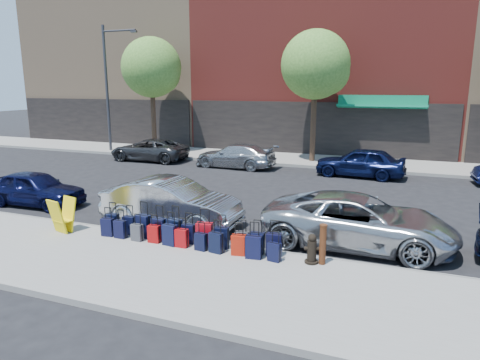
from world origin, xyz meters
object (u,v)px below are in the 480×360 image
at_px(display_rack, 63,216).
at_px(car_far_1, 235,156).
at_px(suitcase_front_5, 188,234).
at_px(tree_center, 318,67).
at_px(car_far_2, 360,162).
at_px(bollard, 323,244).
at_px(car_far_0, 149,150).
at_px(streetlight, 109,81).
at_px(tree_left, 153,69).
at_px(fire_hydrant, 312,250).
at_px(car_near_2, 358,221).
at_px(car_near_1, 171,202).
at_px(car_near_0, 35,188).

height_order(display_rack, car_far_1, car_far_1).
height_order(suitcase_front_5, car_far_1, car_far_1).
bearing_deg(suitcase_front_5, tree_center, 86.66).
xyz_separation_m(car_far_1, car_far_2, (6.62, -0.08, 0.08)).
relative_size(bollard, car_far_1, 0.23).
bearing_deg(bollard, car_far_0, 136.46).
distance_m(bollard, display_rack, 7.63).
bearing_deg(streetlight, bollard, -39.76).
bearing_deg(bollard, tree_left, 133.22).
relative_size(streetlight, car_far_1, 1.79).
bearing_deg(suitcase_front_5, tree_left, 123.84).
xyz_separation_m(fire_hydrant, car_near_2, (0.90, 1.98, 0.24)).
bearing_deg(car_near_1, car_near_2, -87.42).
distance_m(suitcase_front_5, car_near_2, 4.74).
bearing_deg(display_rack, car_near_0, 159.81).
bearing_deg(car_near_1, bollard, -108.17).
xyz_separation_m(suitcase_front_5, car_near_1, (-1.45, 1.62, 0.33)).
distance_m(bollard, car_far_1, 13.49).
height_order(suitcase_front_5, car_near_0, car_near_0).
relative_size(fire_hydrant, car_near_2, 0.14).
bearing_deg(bollard, streetlight, 140.24).
height_order(streetlight, car_far_2, streetlight).
xyz_separation_m(tree_left, car_near_0, (2.44, -12.47, -4.76)).
xyz_separation_m(tree_left, car_near_2, (14.18, -12.45, -4.68)).
bearing_deg(car_far_0, car_far_2, 87.88).
xyz_separation_m(bollard, car_far_2, (-0.23, 11.54, 0.06)).
xyz_separation_m(car_near_0, car_far_2, (10.87, 9.60, 0.08)).
relative_size(tree_left, fire_hydrant, 9.76).
bearing_deg(display_rack, bollard, 16.69).
height_order(streetlight, car_near_0, streetlight).
relative_size(car_near_1, car_far_2, 1.06).
xyz_separation_m(tree_left, car_far_2, (13.31, -2.87, -4.68)).
bearing_deg(suitcase_front_5, car_near_0, 165.42).
relative_size(car_far_0, car_far_1, 1.05).
xyz_separation_m(fire_hydrant, car_far_2, (0.03, 11.57, 0.24)).
relative_size(tree_left, display_rack, 7.12).
distance_m(tree_left, car_near_1, 15.90).
bearing_deg(fire_hydrant, car_near_0, 151.76).
bearing_deg(fire_hydrant, bollard, -11.96).
bearing_deg(suitcase_front_5, car_far_0, 126.07).
distance_m(display_rack, car_near_2, 8.58).
relative_size(tree_center, bollard, 7.20).
relative_size(display_rack, car_near_0, 0.27).
relative_size(suitcase_front_5, car_far_2, 0.20).
relative_size(tree_left, car_near_2, 1.38).
relative_size(streetlight, car_near_2, 1.52).
relative_size(streetlight, car_near_1, 1.76).
bearing_deg(car_far_1, car_near_1, 12.85).
bearing_deg(car_near_0, car_far_0, 5.87).
bearing_deg(fire_hydrant, car_far_0, 117.83).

